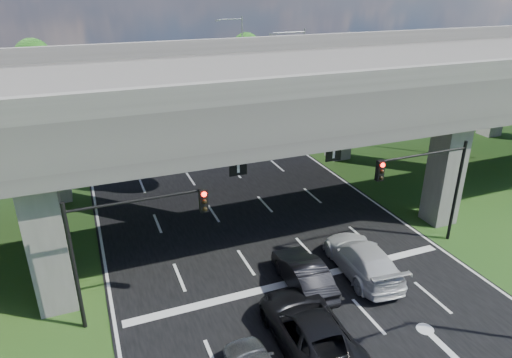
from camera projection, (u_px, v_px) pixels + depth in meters
ground at (333, 327)px, 19.77m from camera, size 160.00×160.00×0.00m
road at (251, 223)px, 28.29m from camera, size 18.00×120.00×0.03m
overpass at (238, 89)px, 26.84m from camera, size 80.00×15.00×10.00m
signal_right at (429, 179)px, 24.11m from camera, size 5.76×0.54×6.00m
signal_left at (126, 234)px, 18.82m from camera, size 5.76×0.54×6.00m
streetlight_far at (299, 76)px, 41.31m from camera, size 3.38×0.25×10.00m
streetlight_beyond at (239, 53)px, 54.95m from camera, size 3.38×0.25×10.00m
tree_left_near at (8, 107)px, 35.29m from camera, size 4.50×4.50×7.80m
tree_left_far at (32, 68)px, 49.14m from camera, size 4.80×4.80×8.32m
tree_right_near at (307, 81)px, 46.26m from camera, size 4.20×4.20×7.28m
tree_right_mid at (298, 69)px, 54.22m from camera, size 3.91×3.90×6.76m
tree_right_far at (243, 56)px, 59.43m from camera, size 4.50×4.50×7.80m
car_dark at (303, 273)px, 22.03m from camera, size 1.92×4.78×1.55m
car_white at (362, 258)px, 23.14m from camera, size 2.84×5.86×1.64m
car_trailing at (310, 329)px, 18.41m from camera, size 3.00×6.11×1.67m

